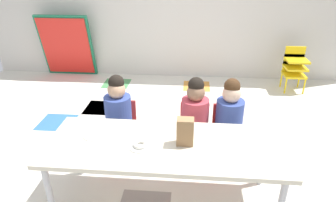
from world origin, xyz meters
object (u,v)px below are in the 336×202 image
(paper_plate_near_edge, at_px, (140,146))
(donut_powdered_on_plate, at_px, (140,144))
(seated_child_far_right, at_px, (229,115))
(craft_table, at_px, (165,149))
(seated_child_near_camera, at_px, (118,111))
(paper_plate_center_table, at_px, (95,135))
(kid_chair_yellow_stack, at_px, (295,66))
(seated_child_middle_seat, at_px, (195,114))
(folded_activity_table, at_px, (67,46))
(paper_bag_brown, at_px, (185,132))

(paper_plate_near_edge, distance_m, donut_powdered_on_plate, 0.02)
(seated_child_far_right, bearing_deg, craft_table, -133.78)
(seated_child_near_camera, bearing_deg, paper_plate_center_table, -98.06)
(kid_chair_yellow_stack, distance_m, donut_powdered_on_plate, 3.31)
(kid_chair_yellow_stack, bearing_deg, seated_child_middle_seat, -127.85)
(seated_child_middle_seat, bearing_deg, kid_chair_yellow_stack, 52.15)
(craft_table, xyz_separation_m, folded_activity_table, (-1.98, 2.90, -0.00))
(folded_activity_table, bearing_deg, paper_plate_center_table, -63.76)
(kid_chair_yellow_stack, relative_size, folded_activity_table, 0.63)
(paper_bag_brown, height_order, paper_plate_center_table, paper_bag_brown)
(donut_powdered_on_plate, bearing_deg, craft_table, 16.82)
(seated_child_near_camera, xyz_separation_m, donut_powdered_on_plate, (0.33, -0.64, 0.06))
(craft_table, relative_size, paper_plate_center_table, 10.36)
(paper_bag_brown, bearing_deg, folded_activity_table, 126.49)
(craft_table, height_order, paper_plate_near_edge, paper_plate_near_edge)
(seated_child_far_right, height_order, paper_plate_center_table, seated_child_far_right)
(craft_table, distance_m, kid_chair_yellow_stack, 3.15)
(paper_bag_brown, xyz_separation_m, paper_plate_center_table, (-0.74, 0.06, -0.11))
(craft_table, height_order, folded_activity_table, folded_activity_table)
(seated_child_near_camera, relative_size, seated_child_far_right, 1.00)
(paper_plate_near_edge, bearing_deg, craft_table, 16.82)
(craft_table, height_order, kid_chair_yellow_stack, kid_chair_yellow_stack)
(paper_bag_brown, height_order, paper_plate_near_edge, paper_bag_brown)
(seated_child_near_camera, xyz_separation_m, seated_child_far_right, (1.07, 0.00, 0.00))
(craft_table, bearing_deg, seated_child_near_camera, 131.30)
(folded_activity_table, xyz_separation_m, paper_plate_center_table, (1.39, -2.83, 0.06))
(kid_chair_yellow_stack, relative_size, donut_powdered_on_plate, 6.00)
(craft_table, distance_m, seated_child_far_right, 0.81)
(seated_child_far_right, distance_m, paper_plate_center_table, 1.26)
(craft_table, height_order, paper_plate_center_table, paper_plate_center_table)
(seated_child_middle_seat, bearing_deg, paper_bag_brown, -97.90)
(donut_powdered_on_plate, bearing_deg, paper_bag_brown, 11.66)
(seated_child_far_right, distance_m, kid_chair_yellow_stack, 2.36)
(seated_child_near_camera, xyz_separation_m, folded_activity_table, (-1.47, 2.31, -0.02))
(paper_bag_brown, xyz_separation_m, paper_plate_near_edge, (-0.34, -0.07, -0.11))
(kid_chair_yellow_stack, xyz_separation_m, paper_plate_near_edge, (-1.98, -2.64, 0.20))
(craft_table, xyz_separation_m, paper_plate_near_edge, (-0.19, -0.06, 0.05))
(folded_activity_table, bearing_deg, paper_plate_near_edge, -58.73)
(seated_child_middle_seat, xyz_separation_m, donut_powdered_on_plate, (-0.42, -0.64, 0.06))
(kid_chair_yellow_stack, bearing_deg, paper_plate_center_table, -133.35)
(seated_child_near_camera, distance_m, seated_child_middle_seat, 0.75)
(craft_table, distance_m, paper_plate_near_edge, 0.20)
(seated_child_near_camera, relative_size, paper_bag_brown, 4.17)
(seated_child_middle_seat, xyz_separation_m, folded_activity_table, (-2.21, 2.31, -0.02))
(seated_child_near_camera, bearing_deg, seated_child_middle_seat, 0.00)
(seated_child_far_right, height_order, paper_bag_brown, seated_child_far_right)
(seated_child_near_camera, xyz_separation_m, kid_chair_yellow_stack, (2.30, 2.00, -0.16))
(seated_child_near_camera, xyz_separation_m, paper_bag_brown, (0.67, -0.57, 0.15))
(paper_plate_near_edge, xyz_separation_m, donut_powdered_on_plate, (0.00, 0.00, 0.02))
(paper_plate_center_table, bearing_deg, folded_activity_table, 116.24)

